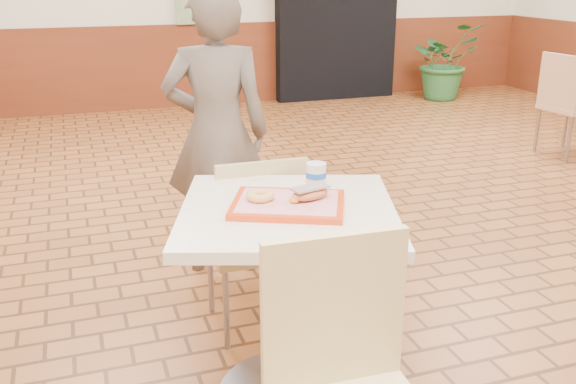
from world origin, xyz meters
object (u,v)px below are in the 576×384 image
object	(u,v)px
customer	(217,134)
long_john_donut	(309,194)
main_table	(288,274)
potted_plant	(444,61)
serving_tray	(288,204)
chair_second_left	(566,100)
chair_main_back	(257,237)
ring_donut	(260,196)
paper_cup	(316,175)

from	to	relation	value
customer	long_john_donut	bearing A→B (deg)	105.39
main_table	customer	xyz separation A→B (m)	(0.02, 1.27, 0.24)
long_john_donut	potted_plant	xyz separation A→B (m)	(3.88, 5.29, -0.38)
serving_tray	main_table	bearing A→B (deg)	0.00
customer	chair_second_left	xyz separation A→B (m)	(3.49, 1.26, -0.27)
main_table	potted_plant	distance (m)	6.60
chair_main_back	customer	bearing A→B (deg)	-89.18
chair_main_back	chair_second_left	size ratio (longest dim) A/B	0.94
potted_plant	ring_donut	bearing A→B (deg)	-127.75
potted_plant	customer	bearing A→B (deg)	-134.48
main_table	customer	distance (m)	1.29
main_table	chair_second_left	xyz separation A→B (m)	(3.51, 2.53, -0.03)
customer	paper_cup	size ratio (longest dim) A/B	16.07
chair_main_back	customer	xyz separation A→B (m)	(-0.00, 0.75, 0.30)
serving_tray	paper_cup	world-z (taller)	paper_cup
serving_tray	customer	bearing A→B (deg)	88.88
main_table	customer	bearing A→B (deg)	88.88
paper_cup	main_table	bearing A→B (deg)	-144.55
serving_tray	chair_second_left	size ratio (longest dim) A/B	0.43
main_table	potted_plant	bearing A→B (deg)	53.12
chair_main_back	paper_cup	size ratio (longest dim) A/B	8.91
chair_main_back	serving_tray	world-z (taller)	chair_main_back
long_john_donut	chair_second_left	distance (m)	4.29
chair_main_back	serving_tray	bearing A→B (deg)	87.91
potted_plant	serving_tray	bearing A→B (deg)	-126.88
long_john_donut	paper_cup	world-z (taller)	paper_cup
main_table	ring_donut	size ratio (longest dim) A/B	8.11
serving_tray	potted_plant	size ratio (longest dim) A/B	0.41
potted_plant	chair_second_left	bearing A→B (deg)	-99.28
paper_cup	ring_donut	bearing A→B (deg)	-165.84
serving_tray	chair_second_left	distance (m)	4.34
chair_second_left	potted_plant	size ratio (longest dim) A/B	0.94
paper_cup	potted_plant	xyz separation A→B (m)	(3.81, 5.17, -0.40)
ring_donut	paper_cup	xyz separation A→B (m)	(0.24, 0.06, 0.03)
customer	chair_second_left	size ratio (longest dim) A/B	1.70
paper_cup	chair_second_left	size ratio (longest dim) A/B	0.11
main_table	paper_cup	world-z (taller)	paper_cup
chair_main_back	serving_tray	size ratio (longest dim) A/B	2.18
ring_donut	chair_second_left	world-z (taller)	chair_second_left
serving_tray	paper_cup	xyz separation A→B (m)	(0.15, 0.11, 0.06)
customer	ring_donut	distance (m)	1.23
customer	chair_main_back	bearing A→B (deg)	103.15
serving_tray	ring_donut	distance (m)	0.11
serving_tray	paper_cup	bearing A→B (deg)	35.45
customer	paper_cup	world-z (taller)	customer
paper_cup	chair_second_left	xyz separation A→B (m)	(3.36, 2.43, -0.38)
chair_main_back	long_john_donut	distance (m)	0.65
main_table	serving_tray	size ratio (longest dim) A/B	2.04
serving_tray	chair_second_left	xyz separation A→B (m)	(3.51, 2.53, -0.31)
chair_main_back	long_john_donut	bearing A→B (deg)	96.25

